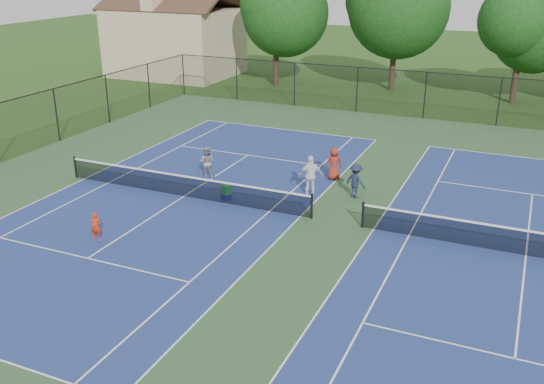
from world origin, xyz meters
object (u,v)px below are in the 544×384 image
at_px(child_player, 96,226).
at_px(tree_back_c, 523,24).
at_px(bystander_a, 311,176).
at_px(bystander_b, 356,181).
at_px(tree_back_b, 397,2).
at_px(bystander_c, 334,163).
at_px(tree_back_a, 276,8).
at_px(instructor, 207,162).
at_px(ball_crate, 226,197).
at_px(ball_hopper, 226,190).
at_px(clapboard_house, 175,39).

bearing_deg(child_player, tree_back_c, 49.50).
height_order(bystander_a, bystander_b, bystander_a).
distance_m(tree_back_b, bystander_b, 24.13).
distance_m(child_player, bystander_b, 10.98).
distance_m(tree_back_b, bystander_c, 22.16).
bearing_deg(bystander_c, tree_back_c, -139.67).
bearing_deg(tree_back_a, child_player, -79.59).
height_order(tree_back_c, instructor, tree_back_c).
bearing_deg(tree_back_b, bystander_a, -85.15).
bearing_deg(ball_crate, bystander_b, 26.62).
height_order(tree_back_a, instructor, tree_back_a).
bearing_deg(ball_crate, tree_back_c, 67.63).
relative_size(ball_crate, ball_hopper, 0.96).
bearing_deg(tree_back_a, ball_hopper, -71.54).
distance_m(tree_back_a, tree_back_c, 18.04).
bearing_deg(child_player, tree_back_a, 82.77).
xyz_separation_m(instructor, bystander_c, (5.59, 2.17, 0.01)).
height_order(tree_back_b, bystander_b, tree_back_b).
height_order(tree_back_a, bystander_b, tree_back_a).
relative_size(tree_back_a, bystander_b, 5.97).
relative_size(clapboard_house, instructor, 7.03).
xyz_separation_m(tree_back_c, ball_hopper, (-10.12, -24.60, -5.01)).
bearing_deg(ball_crate, instructor, 134.84).
xyz_separation_m(tree_back_c, bystander_b, (-5.11, -22.08, -4.71)).
xyz_separation_m(child_player, ball_hopper, (2.54, 5.44, -0.07)).
bearing_deg(bystander_b, child_player, 67.72).
height_order(tree_back_a, child_player, tree_back_a).
distance_m(tree_back_a, bystander_b, 25.27).
bearing_deg(bystander_b, instructor, 23.97).
relative_size(clapboard_house, ball_crate, 29.03).
xyz_separation_m(tree_back_c, ball_crate, (-10.12, -24.60, -5.34)).
relative_size(bystander_b, ball_hopper, 3.97).
bearing_deg(child_player, ball_hopper, 47.31).
xyz_separation_m(clapboard_house, ball_crate, (17.88, -24.60, -2.95)).
height_order(tree_back_b, ball_crate, tree_back_b).
bearing_deg(tree_back_b, tree_back_c, -6.34).
bearing_deg(instructor, child_player, 72.07).
distance_m(clapboard_house, ball_crate, 30.55).
distance_m(instructor, bystander_a, 5.29).
bearing_deg(tree_back_c, ball_hopper, -112.37).
bearing_deg(ball_hopper, bystander_a, 32.84).
relative_size(tree_back_a, child_player, 8.43).
bearing_deg(clapboard_house, tree_back_a, -5.71).
distance_m(clapboard_house, bystander_a, 30.92).
distance_m(tree_back_b, child_player, 31.84).
distance_m(bystander_a, bystander_b, 1.96).
distance_m(tree_back_a, instructor, 22.79).
relative_size(tree_back_a, ball_hopper, 23.68).
bearing_deg(ball_hopper, tree_back_b, 87.49).
distance_m(bystander_a, ball_hopper, 3.74).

